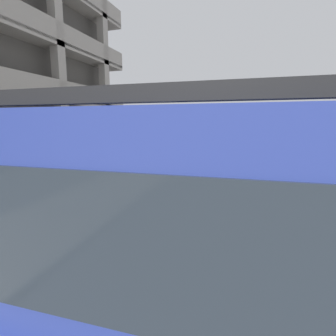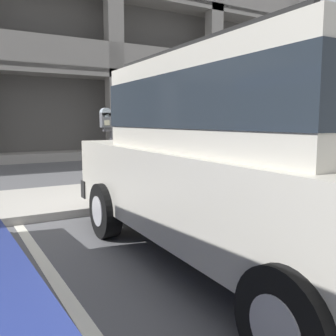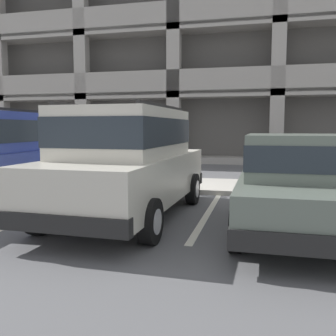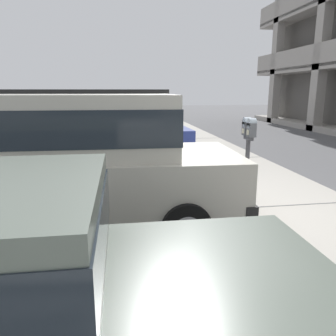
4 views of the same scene
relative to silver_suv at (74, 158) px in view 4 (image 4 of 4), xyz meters
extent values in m
cube|color=#565659|center=(-0.15, 2.37, -1.14)|extent=(80.00, 80.00, 0.10)
cube|color=#ADA89E|center=(-0.15, 3.67, -1.03)|extent=(40.00, 2.20, 0.12)
cube|color=#606060|center=(-8.15, 3.67, -0.97)|extent=(0.03, 2.16, 0.00)
cube|color=#606060|center=(-4.15, 3.67, -0.97)|extent=(0.03, 2.16, 0.00)
cube|color=#606060|center=(-0.15, 3.67, -0.97)|extent=(0.03, 2.16, 0.00)
cube|color=silver|center=(-4.79, 0.97, -1.08)|extent=(0.12, 4.80, 0.01)
cube|color=silver|center=(-1.70, 0.97, -1.08)|extent=(0.12, 4.80, 0.01)
cube|color=silver|center=(1.39, 0.97, -1.08)|extent=(0.12, 4.80, 0.01)
cube|color=beige|center=(0.00, 0.02, -0.36)|extent=(1.98, 4.75, 0.80)
cube|color=beige|center=(0.00, -0.03, 0.46)|extent=(1.71, 2.96, 0.84)
cube|color=#232B33|center=(0.00, -0.03, 0.48)|extent=(1.73, 2.99, 0.46)
cube|color=black|center=(0.07, 2.33, -0.64)|extent=(1.88, 0.22, 0.24)
cube|color=silver|center=(0.64, 2.36, -0.28)|extent=(0.24, 0.04, 0.14)
cube|color=silver|center=(-0.50, 2.40, -0.28)|extent=(0.24, 0.04, 0.14)
cylinder|color=black|center=(0.95, 1.45, -0.76)|extent=(0.22, 0.67, 0.66)
cylinder|color=#B2B2B7|center=(0.95, 1.45, -0.76)|extent=(0.23, 0.37, 0.36)
cylinder|color=black|center=(-0.86, 1.51, -0.76)|extent=(0.22, 0.67, 0.66)
cylinder|color=#B2B2B7|center=(-0.86, 1.51, -0.76)|extent=(0.23, 0.37, 0.36)
cube|color=black|center=(0.69, -0.05, 0.92)|extent=(0.13, 2.62, 0.05)
cube|color=black|center=(-0.69, -0.01, 0.92)|extent=(0.13, 2.62, 0.05)
cube|color=navy|center=(-3.29, 0.00, -0.36)|extent=(1.99, 4.76, 0.80)
cube|color=navy|center=(-3.29, -0.05, 0.46)|extent=(1.71, 2.96, 0.84)
cube|color=#232B33|center=(-3.29, -0.05, 0.48)|extent=(1.74, 2.99, 0.46)
cube|color=black|center=(-3.37, 2.31, -0.64)|extent=(1.88, 0.22, 0.24)
cube|color=silver|center=(-2.80, 2.37, -0.28)|extent=(0.24, 0.04, 0.14)
cube|color=silver|center=(-3.94, 2.34, -0.28)|extent=(0.24, 0.04, 0.14)
cylinder|color=black|center=(-2.44, 1.48, -0.76)|extent=(0.22, 0.67, 0.66)
cylinder|color=#B2B2B7|center=(-2.44, 1.48, -0.76)|extent=(0.23, 0.37, 0.36)
cylinder|color=black|center=(-4.24, 1.42, -0.76)|extent=(0.22, 0.67, 0.66)
cylinder|color=#B2B2B7|center=(-4.24, 1.42, -0.76)|extent=(0.23, 0.37, 0.36)
cylinder|color=black|center=(-2.35, -1.43, -0.76)|extent=(0.22, 0.67, 0.66)
cylinder|color=#B2B2B7|center=(-2.35, -1.43, -0.76)|extent=(0.23, 0.37, 0.36)
cylinder|color=black|center=(-4.15, -1.49, -0.76)|extent=(0.22, 0.67, 0.66)
cylinder|color=#B2B2B7|center=(-4.15, -1.49, -0.76)|extent=(0.23, 0.37, 0.36)
cube|color=black|center=(-2.60, -0.03, 0.92)|extent=(0.13, 2.62, 0.05)
cube|color=black|center=(-3.98, -0.08, 0.92)|extent=(0.13, 2.62, 0.05)
cube|color=black|center=(2.92, 1.99, -0.67)|extent=(1.74, 0.18, 0.24)
cube|color=silver|center=(2.39, 2.05, -0.43)|extent=(0.24, 0.03, 0.14)
cylinder|color=black|center=(2.08, 1.21, -0.79)|extent=(0.17, 0.60, 0.60)
cylinder|color=#B2B2B7|center=(2.08, 1.21, -0.79)|extent=(0.18, 0.33, 0.33)
cylinder|color=#47474C|center=(-0.27, 2.72, -0.41)|extent=(0.07, 0.07, 1.13)
cube|color=#47474C|center=(-0.27, 2.72, 0.19)|extent=(0.28, 0.06, 0.06)
cube|color=#515459|center=(-0.37, 2.72, 0.33)|extent=(0.15, 0.11, 0.22)
cylinder|color=#8C99A3|center=(-0.37, 2.72, 0.44)|extent=(0.15, 0.11, 0.15)
cube|color=#B7B293|center=(-0.37, 2.66, 0.29)|extent=(0.08, 0.01, 0.08)
cube|color=#515459|center=(-0.17, 2.72, 0.33)|extent=(0.15, 0.11, 0.22)
cylinder|color=#8C99A3|center=(-0.17, 2.72, 0.44)|extent=(0.15, 0.11, 0.15)
cube|color=#B7B293|center=(-0.17, 2.66, 0.29)|extent=(0.08, 0.01, 0.08)
cube|color=gray|center=(-15.27, 10.57, 4.91)|extent=(0.60, 0.50, 12.00)
cube|color=gray|center=(-10.70, 10.57, 4.91)|extent=(0.60, 0.50, 12.00)
camera|label=1|loc=(-4.72, 0.28, 0.84)|focal=28.00mm
camera|label=2|loc=(-2.43, -2.69, 0.31)|focal=40.00mm
camera|label=3|loc=(2.32, -6.40, 0.55)|focal=40.00mm
camera|label=4|loc=(4.73, 0.63, 0.94)|focal=35.00mm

